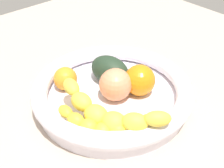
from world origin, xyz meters
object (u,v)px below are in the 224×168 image
(fruit_bowl, at_px, (112,93))
(banana_draped_left, at_px, (107,113))
(banana_draped_right, at_px, (104,125))
(orange_front, at_px, (65,79))
(orange_mid_left, at_px, (140,80))
(peach_blush, at_px, (115,85))
(avocado_dark, at_px, (110,70))

(fruit_bowl, distance_m, banana_draped_left, 0.10)
(banana_draped_right, bearing_deg, banana_draped_left, 121.78)
(banana_draped_right, xyz_separation_m, orange_front, (-0.16, 0.03, 0.00))
(fruit_bowl, distance_m, banana_draped_right, 0.12)
(orange_mid_left, height_order, peach_blush, peach_blush)
(banana_draped_right, xyz_separation_m, peach_blush, (-0.07, 0.09, 0.01))
(banana_draped_right, xyz_separation_m, avocado_dark, (-0.12, 0.12, 0.01))
(fruit_bowl, height_order, peach_blush, peach_blush)
(orange_front, distance_m, orange_mid_left, 0.16)
(banana_draped_left, height_order, peach_blush, peach_blush)
(fruit_bowl, relative_size, peach_blush, 4.96)
(orange_front, relative_size, peach_blush, 0.75)
(orange_front, xyz_separation_m, orange_mid_left, (0.12, 0.11, 0.01))
(banana_draped_left, relative_size, orange_mid_left, 3.43)
(orange_front, bearing_deg, banana_draped_right, -11.17)
(orange_front, bearing_deg, peach_blush, 29.41)
(orange_front, bearing_deg, banana_draped_left, -5.55)
(orange_mid_left, relative_size, avocado_dark, 0.71)
(banana_draped_left, relative_size, orange_front, 4.46)
(fruit_bowl, xyz_separation_m, orange_front, (-0.09, -0.06, 0.02))
(banana_draped_left, distance_m, peach_blush, 0.09)
(peach_blush, bearing_deg, banana_draped_left, -51.07)
(fruit_bowl, distance_m, avocado_dark, 0.06)
(banana_draped_left, distance_m, avocado_dark, 0.15)
(fruit_bowl, bearing_deg, banana_draped_right, -49.08)
(peach_blush, distance_m, avocado_dark, 0.06)
(fruit_bowl, relative_size, orange_front, 6.63)
(fruit_bowl, bearing_deg, orange_mid_left, 57.35)
(fruit_bowl, bearing_deg, avocado_dark, 143.42)
(fruit_bowl, height_order, banana_draped_left, banana_draped_left)
(banana_draped_right, bearing_deg, fruit_bowl, 130.92)
(orange_mid_left, bearing_deg, orange_front, -137.99)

